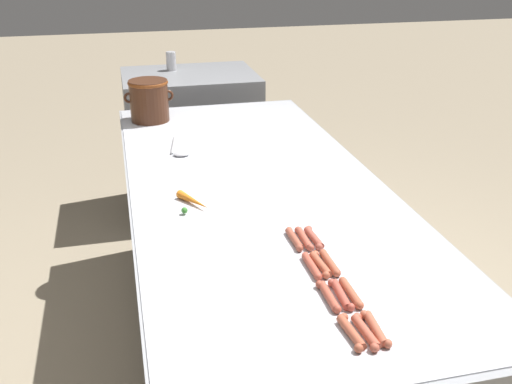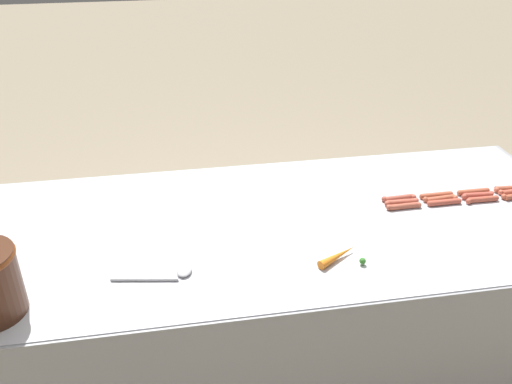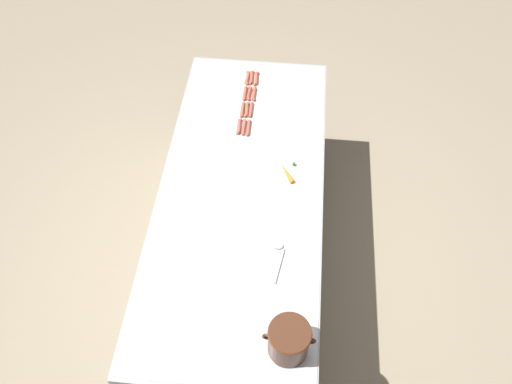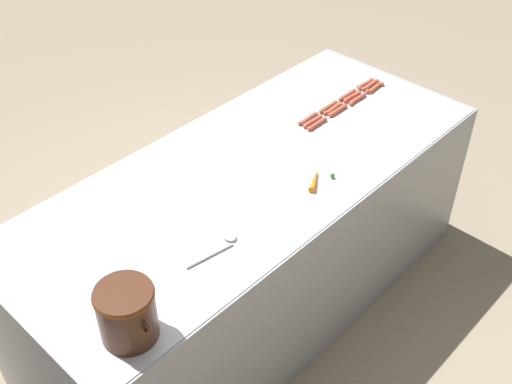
# 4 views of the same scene
# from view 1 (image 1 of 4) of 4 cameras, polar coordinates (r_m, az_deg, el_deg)

# --- Properties ---
(ground_plane) EXTENTS (20.00, 20.00, 0.00)m
(ground_plane) POSITION_cam_1_polar(r_m,az_deg,el_deg) (2.83, 0.00, -16.27)
(ground_plane) COLOR gray
(griddle_counter) EXTENTS (1.01, 2.42, 0.90)m
(griddle_counter) POSITION_cam_1_polar(r_m,az_deg,el_deg) (2.56, 0.00, -8.53)
(griddle_counter) COLOR #9EA0A5
(griddle_counter) RESTS_ON ground_plane
(back_cabinet) EXTENTS (0.88, 0.66, 0.96)m
(back_cabinet) POSITION_cam_1_polar(r_m,az_deg,el_deg) (4.13, -6.18, 4.79)
(back_cabinet) COLOR gray
(back_cabinet) RESTS_ON ground_plane
(hot_dog_0) EXTENTS (0.03, 0.15, 0.02)m
(hot_dog_0) POSITION_cam_1_polar(r_m,az_deg,el_deg) (1.52, 9.20, -13.25)
(hot_dog_0) COLOR #BA593D
(hot_dog_0) RESTS_ON griddle_counter
(hot_dog_1) EXTENTS (0.03, 0.15, 0.02)m
(hot_dog_1) POSITION_cam_1_polar(r_m,az_deg,el_deg) (1.64, 7.07, -9.99)
(hot_dog_1) COLOR #BC533E
(hot_dog_1) RESTS_ON griddle_counter
(hot_dog_2) EXTENTS (0.02, 0.15, 0.02)m
(hot_dog_2) POSITION_cam_1_polar(r_m,az_deg,el_deg) (1.77, 5.40, -7.14)
(hot_dog_2) COLOR #BC513D
(hot_dog_2) RESTS_ON griddle_counter
(hot_dog_3) EXTENTS (0.03, 0.15, 0.02)m
(hot_dog_3) POSITION_cam_1_polar(r_m,az_deg,el_deg) (1.92, 3.72, -4.56)
(hot_dog_3) COLOR #B0553F
(hot_dog_3) RESTS_ON griddle_counter
(hot_dog_4) EXTENTS (0.03, 0.15, 0.02)m
(hot_dog_4) POSITION_cam_1_polar(r_m,az_deg,el_deg) (1.53, 10.57, -13.17)
(hot_dog_4) COLOR #BC5842
(hot_dog_4) RESTS_ON griddle_counter
(hot_dog_5) EXTENTS (0.03, 0.15, 0.02)m
(hot_dog_5) POSITION_cam_1_polar(r_m,az_deg,el_deg) (1.66, 8.22, -9.80)
(hot_dog_5) COLOR #B95040
(hot_dog_5) RESTS_ON griddle_counter
(hot_dog_6) EXTENTS (0.03, 0.15, 0.02)m
(hot_dog_6) POSITION_cam_1_polar(r_m,az_deg,el_deg) (1.79, 6.27, -6.98)
(hot_dog_6) COLOR #B55A3F
(hot_dog_6) RESTS_ON griddle_counter
(hot_dog_7) EXTENTS (0.03, 0.15, 0.02)m
(hot_dog_7) POSITION_cam_1_polar(r_m,az_deg,el_deg) (1.92, 4.68, -4.50)
(hot_dog_7) COLOR #B75542
(hot_dog_7) RESTS_ON griddle_counter
(hot_dog_8) EXTENTS (0.03, 0.15, 0.02)m
(hot_dog_8) POSITION_cam_1_polar(r_m,az_deg,el_deg) (1.55, 11.49, -12.83)
(hot_dog_8) COLOR #BC5D43
(hot_dog_8) RESTS_ON griddle_counter
(hot_dog_9) EXTENTS (0.02, 0.15, 0.02)m
(hot_dog_9) POSITION_cam_1_polar(r_m,az_deg,el_deg) (1.67, 9.17, -9.60)
(hot_dog_9) COLOR #B85B3F
(hot_dog_9) RESTS_ON griddle_counter
(hot_dog_10) EXTENTS (0.02, 0.15, 0.02)m
(hot_dog_10) POSITION_cam_1_polar(r_m,az_deg,el_deg) (1.80, 7.15, -6.80)
(hot_dog_10) COLOR #B4583D
(hot_dog_10) RESTS_ON griddle_counter
(hot_dog_11) EXTENTS (0.03, 0.15, 0.02)m
(hot_dog_11) POSITION_cam_1_polar(r_m,az_deg,el_deg) (1.93, 5.62, -4.42)
(hot_dog_11) COLOR #B05544
(hot_dog_11) RESTS_ON griddle_counter
(bean_pot) EXTENTS (0.26, 0.21, 0.22)m
(bean_pot) POSITION_cam_1_polar(r_m,az_deg,el_deg) (3.18, -10.32, 8.88)
(bean_pot) COLOR #472616
(bean_pot) RESTS_ON griddle_counter
(serving_spoon) EXTENTS (0.08, 0.27, 0.02)m
(serving_spoon) POSITION_cam_1_polar(r_m,az_deg,el_deg) (2.71, -7.52, 3.94)
(serving_spoon) COLOR #B7B7BC
(serving_spoon) RESTS_ON griddle_counter
(carrot) EXTENTS (0.11, 0.17, 0.03)m
(carrot) POSITION_cam_1_polar(r_m,az_deg,el_deg) (2.17, -6.13, -0.90)
(carrot) COLOR orange
(carrot) RESTS_ON griddle_counter
(soda_can) EXTENTS (0.07, 0.07, 0.12)m
(soda_can) POSITION_cam_1_polar(r_m,az_deg,el_deg) (4.10, -8.22, 12.44)
(soda_can) COLOR #BCBCC1
(soda_can) RESTS_ON back_cabinet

